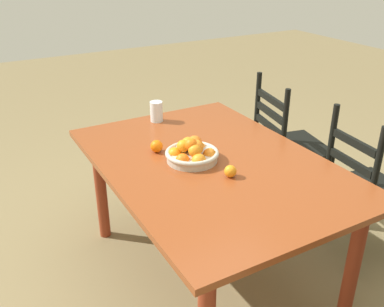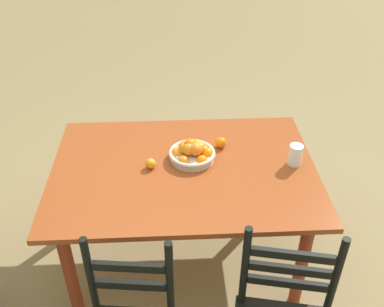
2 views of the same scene
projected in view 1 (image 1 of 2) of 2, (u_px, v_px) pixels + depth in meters
ground_plane at (209, 271)px, 2.55m from camera, size 12.00×12.00×0.00m
dining_table at (211, 176)px, 2.27m from camera, size 1.54×1.07×0.73m
chair_near_window at (364, 191)px, 2.53m from camera, size 0.46×0.46×0.94m
chair_by_cabinet at (287, 145)px, 3.08m from camera, size 0.54×0.54×0.94m
fruit_bowl at (192, 153)px, 2.22m from camera, size 0.28×0.28×0.13m
orange_loose_0 at (157, 146)px, 2.31m from camera, size 0.07×0.07×0.07m
orange_loose_1 at (230, 171)px, 2.07m from camera, size 0.06×0.06×0.06m
drinking_glass at (156, 111)px, 2.71m from camera, size 0.08×0.08×0.13m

